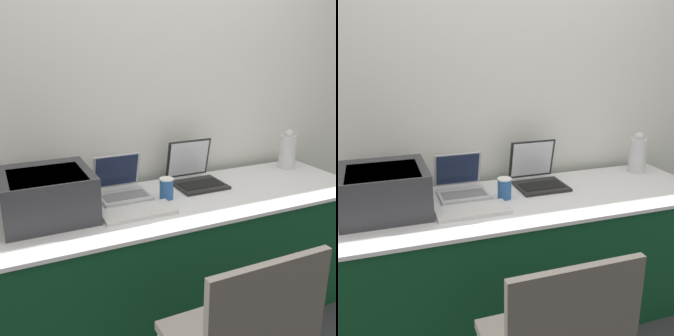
% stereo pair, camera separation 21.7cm
% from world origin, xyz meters
% --- Properties ---
extents(wall_back, '(8.00, 0.05, 2.60)m').
position_xyz_m(wall_back, '(0.00, 0.81, 1.30)').
color(wall_back, silver).
rests_on(wall_back, ground_plane).
extents(table, '(2.21, 0.72, 0.75)m').
position_xyz_m(table, '(0.00, 0.35, 0.37)').
color(table, '#0C381E').
rests_on(table, ground_plane).
extents(printer, '(0.44, 0.43, 0.24)m').
position_xyz_m(printer, '(-0.75, 0.41, 0.87)').
color(printer, '#333338').
rests_on(printer, table).
extents(laptop_left, '(0.28, 0.28, 0.23)m').
position_xyz_m(laptop_left, '(-0.32, 0.54, 0.80)').
color(laptop_left, '#B7B7BC').
rests_on(laptop_left, table).
extents(laptop_right, '(0.30, 0.31, 0.26)m').
position_xyz_m(laptop_right, '(0.16, 0.54, 0.80)').
color(laptop_right, black).
rests_on(laptop_right, table).
extents(external_keyboard, '(0.38, 0.17, 0.02)m').
position_xyz_m(external_keyboard, '(-0.32, 0.26, 0.76)').
color(external_keyboard, silver).
rests_on(external_keyboard, table).
extents(coffee_cup, '(0.08, 0.08, 0.12)m').
position_xyz_m(coffee_cup, '(-0.10, 0.39, 0.81)').
color(coffee_cup, '#285699').
rests_on(coffee_cup, table).
extents(metal_pitcher, '(0.11, 0.11, 0.28)m').
position_xyz_m(metal_pitcher, '(0.91, 0.56, 0.87)').
color(metal_pitcher, silver).
rests_on(metal_pitcher, table).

